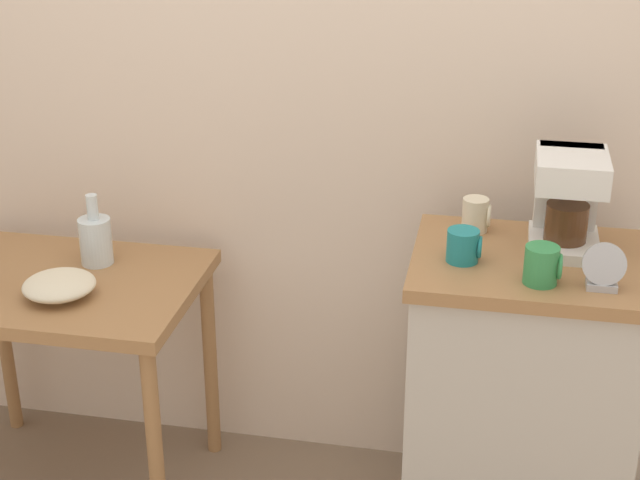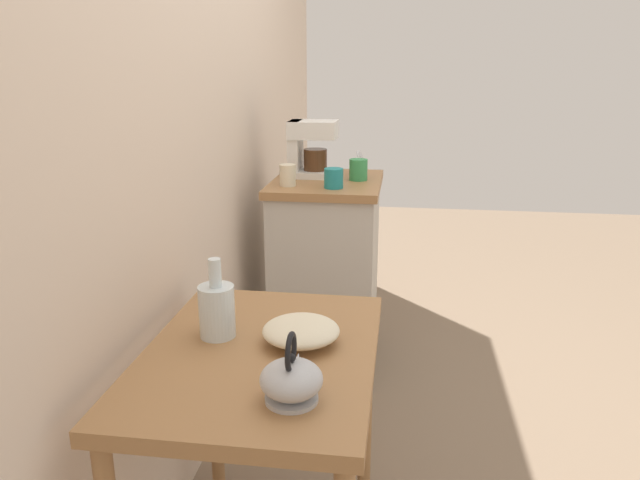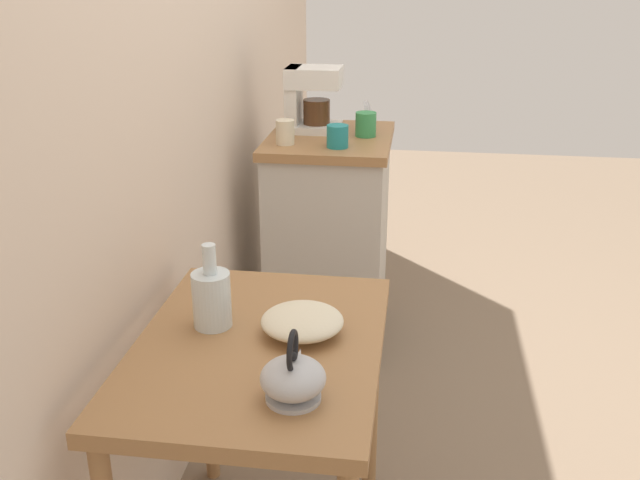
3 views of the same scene
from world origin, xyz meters
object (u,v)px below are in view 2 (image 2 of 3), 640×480
(bowl_stoneware, at_px, (301,331))
(coffee_maker, at_px, (309,146))
(mug_tall_green, at_px, (358,170))
(mug_small_cream, at_px, (288,175))
(teakettle, at_px, (291,379))
(mug_dark_teal, at_px, (334,178))
(table_clock, at_px, (361,164))
(glass_carafe_vase, at_px, (217,309))

(bowl_stoneware, relative_size, coffee_maker, 0.78)
(mug_tall_green, height_order, mug_small_cream, mug_tall_green)
(mug_tall_green, bearing_deg, teakettle, 179.26)
(teakettle, xyz_separation_m, mug_dark_teal, (1.38, 0.07, 0.18))
(table_clock, bearing_deg, mug_small_cream, 136.70)
(teakettle, bearing_deg, table_clock, -0.73)
(coffee_maker, distance_m, mug_small_cream, 0.26)
(glass_carafe_vase, xyz_separation_m, mug_tall_green, (1.28, -0.28, 0.16))
(glass_carafe_vase, distance_m, mug_tall_green, 1.32)
(coffee_maker, bearing_deg, mug_small_cream, 166.52)
(mug_tall_green, distance_m, mug_dark_teal, 0.21)
(glass_carafe_vase, distance_m, mug_dark_teal, 1.12)
(coffee_maker, xyz_separation_m, table_clock, (0.08, -0.24, -0.09))
(glass_carafe_vase, xyz_separation_m, coffee_maker, (1.35, -0.04, 0.25))
(teakettle, bearing_deg, mug_small_cream, 11.12)
(mug_small_cream, bearing_deg, mug_dark_teal, -96.04)
(mug_dark_teal, bearing_deg, coffee_maker, 30.29)
(mug_tall_green, height_order, mug_dark_teal, mug_tall_green)
(coffee_maker, height_order, mug_small_cream, coffee_maker)
(coffee_maker, bearing_deg, teakettle, -172.35)
(glass_carafe_vase, bearing_deg, mug_dark_teal, -9.63)
(coffee_maker, bearing_deg, glass_carafe_vase, 178.45)
(mug_small_cream, height_order, mug_dark_teal, mug_small_cream)
(teakettle, relative_size, mug_dark_teal, 1.90)
(coffee_maker, bearing_deg, mug_tall_green, -104.26)
(glass_carafe_vase, distance_m, table_clock, 1.46)
(glass_carafe_vase, bearing_deg, mug_tall_green, -12.12)
(mug_small_cream, distance_m, table_clock, 0.43)
(bowl_stoneware, distance_m, table_clock, 1.46)
(teakettle, bearing_deg, mug_tall_green, -0.74)
(teakettle, bearing_deg, bowl_stoneware, 5.42)
(glass_carafe_vase, bearing_deg, teakettle, -138.41)
(table_clock, bearing_deg, coffee_maker, 108.84)
(bowl_stoneware, bearing_deg, glass_carafe_vase, 86.60)
(bowl_stoneware, height_order, mug_tall_green, mug_tall_green)
(teakettle, height_order, mug_tall_green, mug_tall_green)
(teakettle, xyz_separation_m, mug_small_cream, (1.40, 0.28, 0.18))
(glass_carafe_vase, relative_size, mug_small_cream, 2.33)
(coffee_maker, xyz_separation_m, mug_small_cream, (-0.23, 0.06, -0.09))
(teakettle, distance_m, glass_carafe_vase, 0.39)
(mug_dark_teal, bearing_deg, teakettle, -177.07)
(glass_carafe_vase, relative_size, mug_tall_green, 2.27)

